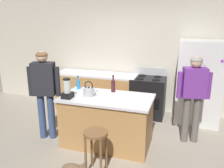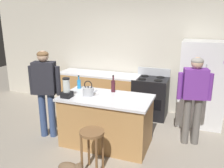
# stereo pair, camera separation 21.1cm
# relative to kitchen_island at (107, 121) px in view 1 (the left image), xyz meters

# --- Properties ---
(ground_plane) EXTENTS (14.00, 14.00, 0.00)m
(ground_plane) POSITION_rel_kitchen_island_xyz_m (0.00, 0.00, -0.46)
(ground_plane) COLOR #9E9384
(back_wall) EXTENTS (8.00, 0.10, 2.70)m
(back_wall) POSITION_rel_kitchen_island_xyz_m (0.00, 1.95, 0.89)
(back_wall) COLOR beige
(back_wall) RESTS_ON ground_plane
(kitchen_island) EXTENTS (1.59, 0.87, 0.91)m
(kitchen_island) POSITION_rel_kitchen_island_xyz_m (0.00, 0.00, 0.00)
(kitchen_island) COLOR #B7844C
(kitchen_island) RESTS_ON ground_plane
(back_counter_run) EXTENTS (2.00, 0.64, 0.91)m
(back_counter_run) POSITION_rel_kitchen_island_xyz_m (-0.80, 1.55, -0.00)
(back_counter_run) COLOR #B7844C
(back_counter_run) RESTS_ON ground_plane
(refrigerator) EXTENTS (0.90, 0.73, 1.78)m
(refrigerator) POSITION_rel_kitchen_island_xyz_m (1.56, 1.50, 0.43)
(refrigerator) COLOR silver
(refrigerator) RESTS_ON ground_plane
(stove_range) EXTENTS (0.76, 0.65, 1.09)m
(stove_range) POSITION_rel_kitchen_island_xyz_m (0.49, 1.52, 0.01)
(stove_range) COLOR black
(stove_range) RESTS_ON ground_plane
(person_by_island_left) EXTENTS (0.59, 0.32, 1.67)m
(person_by_island_left) POSITION_rel_kitchen_island_xyz_m (-1.16, -0.12, 0.55)
(person_by_island_left) COLOR #384C7A
(person_by_island_left) RESTS_ON ground_plane
(person_by_sink_right) EXTENTS (0.60, 0.30, 1.60)m
(person_by_sink_right) POSITION_rel_kitchen_island_xyz_m (1.43, 0.55, 0.52)
(person_by_sink_right) COLOR #66605B
(person_by_sink_right) RESTS_ON ground_plane
(bar_stool) EXTENTS (0.36, 0.36, 0.67)m
(bar_stool) POSITION_rel_kitchen_island_xyz_m (0.11, -0.83, 0.06)
(bar_stool) COLOR brown
(bar_stool) RESTS_ON ground_plane
(blender_appliance) EXTENTS (0.17, 0.17, 0.35)m
(blender_appliance) POSITION_rel_kitchen_island_xyz_m (-0.62, -0.26, 0.60)
(blender_appliance) COLOR black
(blender_appliance) RESTS_ON kitchen_island
(bottle_soda) EXTENTS (0.07, 0.07, 0.26)m
(bottle_soda) POSITION_rel_kitchen_island_xyz_m (-0.67, 0.28, 0.54)
(bottle_soda) COLOR #268CD8
(bottle_soda) RESTS_ON kitchen_island
(bottle_wine) EXTENTS (0.08, 0.08, 0.32)m
(bottle_wine) POSITION_rel_kitchen_island_xyz_m (0.02, 0.31, 0.57)
(bottle_wine) COLOR #471923
(bottle_wine) RESTS_ON kitchen_island
(tea_kettle) EXTENTS (0.28, 0.20, 0.27)m
(tea_kettle) POSITION_rel_kitchen_island_xyz_m (-0.32, -0.04, 0.53)
(tea_kettle) COLOR #B7BABF
(tea_kettle) RESTS_ON kitchen_island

